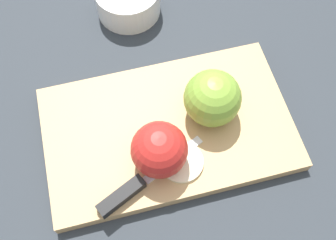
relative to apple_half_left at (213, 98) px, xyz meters
name	(u,v)px	position (x,y,z in m)	size (l,w,h in m)	color
ground_plane	(168,132)	(0.07, 0.02, -0.07)	(4.00, 4.00, 0.00)	#282D33
cutting_board	(168,129)	(0.07, 0.02, -0.05)	(0.41, 0.27, 0.02)	tan
apple_half_left	(213,98)	(0.00, 0.00, 0.00)	(0.09, 0.09, 0.09)	olive
apple_half_right	(159,150)	(0.09, 0.07, 0.00)	(0.08, 0.08, 0.08)	red
knife	(128,191)	(0.14, 0.11, -0.04)	(0.16, 0.11, 0.02)	silver
apple_slice	(182,162)	(0.06, 0.08, -0.04)	(0.06, 0.06, 0.01)	beige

